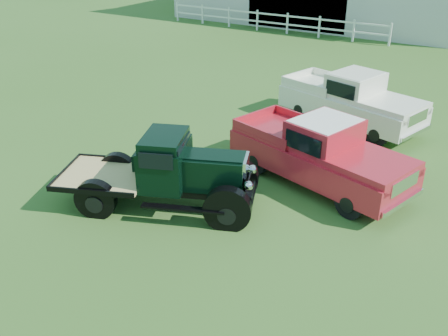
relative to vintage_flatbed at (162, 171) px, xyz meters
The scene contains 5 objects.
ground 1.51m from the vintage_flatbed, 26.32° to the right, with size 120.00×120.00×0.00m, color #3F682A.
fence_rail 20.66m from the vintage_flatbed, 109.58° to the left, with size 14.20×0.16×1.20m, color white, non-canonical shape.
vintage_flatbed is the anchor object (origin of this frame).
red_pickup 4.02m from the vintage_flatbed, 48.06° to the left, with size 4.91×1.89×1.79m, color red, non-canonical shape.
white_pickup 7.56m from the vintage_flatbed, 74.26° to the left, with size 4.82×1.87×1.77m, color white, non-canonical shape.
Camera 1 is at (5.55, -7.48, 6.19)m, focal length 40.00 mm.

